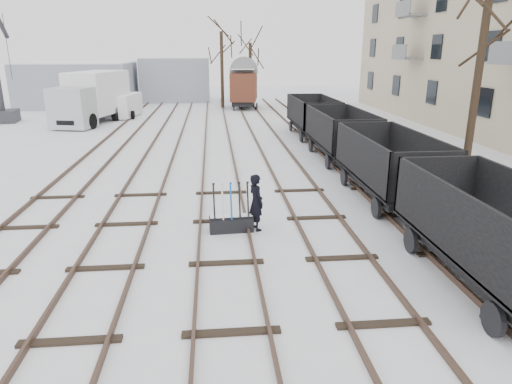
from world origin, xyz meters
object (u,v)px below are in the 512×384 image
at_px(worker, 256,202).
at_px(freight_wagon_a, 493,248).
at_px(panel_van, 124,105).
at_px(box_van_wagon, 244,85).
at_px(lorry, 93,97).
at_px(ground_frame, 231,222).

bearing_deg(worker, freight_wagon_a, -149.85).
height_order(freight_wagon_a, panel_van, freight_wagon_a).
height_order(worker, box_van_wagon, box_van_wagon).
xyz_separation_m(worker, box_van_wagon, (1.75, 30.02, 1.23)).
relative_size(worker, box_van_wagon, 0.35).
bearing_deg(lorry, worker, -52.10).
bearing_deg(panel_van, box_van_wagon, 33.58).
height_order(ground_frame, box_van_wagon, box_van_wagon).
xyz_separation_m(freight_wagon_a, lorry, (-15.00, 26.16, 0.99)).
distance_m(lorry, panel_van, 3.50).
xyz_separation_m(box_van_wagon, lorry, (-11.72, -7.76, -0.20)).
xyz_separation_m(ground_frame, worker, (0.75, 0.10, 0.58)).
relative_size(lorry, panel_van, 1.94).
bearing_deg(panel_van, lorry, -112.29).
relative_size(freight_wagon_a, lorry, 0.69).
bearing_deg(freight_wagon_a, lorry, 119.84).
height_order(lorry, panel_van, lorry).
bearing_deg(box_van_wagon, ground_frame, -87.44).
height_order(box_van_wagon, lorry, lorry).
distance_m(freight_wagon_a, box_van_wagon, 34.09).
relative_size(ground_frame, panel_van, 0.34).
distance_m(worker, freight_wagon_a, 6.36).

